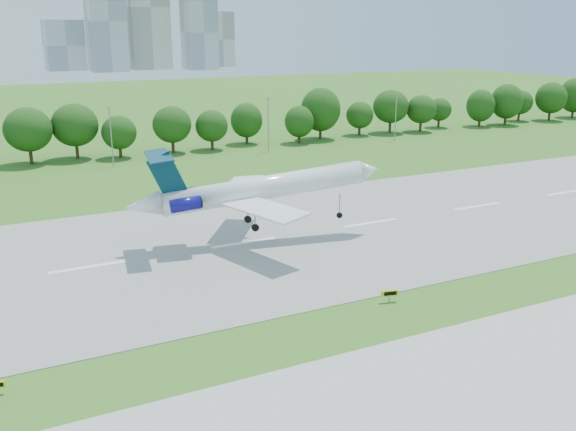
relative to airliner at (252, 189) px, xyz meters
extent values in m
plane|color=#2F661A|center=(-21.36, -25.26, -7.17)|extent=(600.00, 600.00, 0.00)
cube|color=gray|center=(-21.36, -0.26, -7.13)|extent=(400.00, 45.00, 0.08)
cylinder|color=#382314|center=(-1.36, 66.74, -5.37)|extent=(0.70, 0.70, 3.60)
sphere|color=#17380E|center=(-1.36, 66.74, -0.97)|extent=(8.40, 8.40, 8.40)
cylinder|color=#382314|center=(38.64, 66.74, -5.37)|extent=(0.70, 0.70, 3.60)
sphere|color=#17380E|center=(38.64, 66.74, -0.97)|extent=(8.40, 8.40, 8.40)
cylinder|color=#382314|center=(78.64, 66.74, -5.37)|extent=(0.70, 0.70, 3.60)
sphere|color=#17380E|center=(78.64, 66.74, -0.97)|extent=(8.40, 8.40, 8.40)
cylinder|color=#382314|center=(118.64, 66.74, -5.37)|extent=(0.70, 0.70, 3.60)
sphere|color=#17380E|center=(118.64, 66.74, -0.97)|extent=(8.40, 8.40, 8.40)
cylinder|color=gray|center=(-6.36, 56.74, -1.17)|extent=(0.24, 0.24, 12.00)
cube|color=gray|center=(-6.36, 56.74, 4.93)|extent=(0.90, 0.25, 0.18)
cylinder|color=gray|center=(28.64, 56.74, -1.17)|extent=(0.24, 0.24, 12.00)
cube|color=gray|center=(28.64, 56.74, 4.93)|extent=(0.90, 0.25, 0.18)
cylinder|color=gray|center=(63.64, 56.74, -1.17)|extent=(0.24, 0.24, 12.00)
cube|color=gray|center=(63.64, 56.74, 4.93)|extent=(0.90, 0.25, 0.18)
cube|color=#B2B2B7|center=(53.64, 354.74, 23.83)|extent=(22.00, 22.00, 62.00)
cube|color=beige|center=(83.64, 369.74, 32.83)|extent=(26.00, 26.00, 80.00)
cube|color=#B2B2B7|center=(113.64, 349.74, 16.83)|extent=(20.00, 20.00, 48.00)
cube|color=beige|center=(136.64, 374.74, 11.83)|extent=(18.00, 18.00, 38.00)
cube|color=#B2B2B7|center=(30.64, 379.74, 8.83)|extent=(24.00, 24.00, 32.00)
cylinder|color=white|center=(1.67, -0.26, 0.03)|extent=(27.10, 7.29, 5.62)
cone|color=white|center=(16.30, -2.58, 1.42)|extent=(3.59, 3.57, 3.38)
cone|color=white|center=(-13.67, 2.16, -1.07)|extent=(4.99, 3.80, 3.51)
cube|color=white|center=(-0.89, -6.18, -1.02)|extent=(7.49, 12.38, 0.64)
cube|color=white|center=(1.06, 6.16, -1.02)|extent=(10.18, 12.11, 0.64)
cube|color=#052E40|center=(-10.67, 1.69, 2.56)|extent=(4.92, 1.21, 6.12)
cube|color=#052E40|center=(-11.55, 1.83, 5.06)|extent=(4.15, 8.82, 0.46)
cylinder|color=navy|center=(-9.27, -0.88, -0.71)|extent=(4.11, 2.28, 2.04)
cylinder|color=navy|center=(-8.54, 3.70, -0.71)|extent=(4.11, 2.28, 2.04)
cylinder|color=gray|center=(12.25, -1.94, -3.10)|extent=(0.18, 0.18, 3.12)
cylinder|color=black|center=(12.25, -1.94, -4.66)|extent=(0.84, 0.39, 0.80)
cylinder|color=gray|center=(-0.40, -1.92, -3.10)|extent=(0.21, 0.21, 3.12)
cylinder|color=black|center=(-0.40, -1.92, -4.66)|extent=(1.03, 0.55, 0.98)
cylinder|color=gray|center=(0.21, 1.95, -3.10)|extent=(0.21, 0.21, 3.12)
cylinder|color=black|center=(0.21, 1.95, -4.66)|extent=(1.03, 0.55, 0.98)
cube|color=gray|center=(4.87, -24.37, -6.77)|extent=(0.14, 0.14, 0.80)
cube|color=yellow|center=(4.87, -24.37, -6.19)|extent=(1.84, 0.62, 0.63)
cube|color=black|center=(4.84, -24.49, -6.19)|extent=(1.35, 0.34, 0.40)
camera|label=1|loc=(-31.90, -74.48, 20.21)|focal=40.00mm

